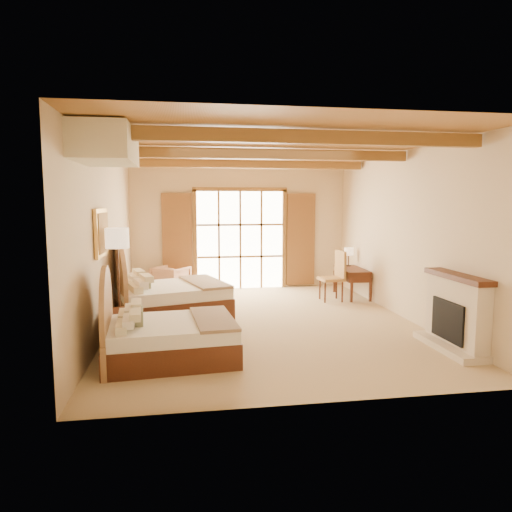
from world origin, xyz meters
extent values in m
plane|color=tan|center=(0.00, 0.00, 0.00)|extent=(7.00, 7.00, 0.00)
plane|color=beige|center=(0.00, 3.50, 1.60)|extent=(5.50, 0.00, 5.50)
plane|color=beige|center=(-2.75, 0.00, 1.60)|extent=(0.00, 7.00, 7.00)
plane|color=beige|center=(2.75, 0.00, 1.60)|extent=(0.00, 7.00, 7.00)
plane|color=#B67A3E|center=(0.00, 0.00, 3.20)|extent=(7.00, 7.00, 0.00)
cube|color=white|center=(0.00, 3.46, 1.25)|extent=(2.20, 0.02, 2.50)
cube|color=brown|center=(-1.60, 3.43, 1.25)|extent=(0.75, 0.06, 2.40)
cube|color=brown|center=(1.60, 3.43, 1.25)|extent=(0.75, 0.06, 2.40)
cube|color=beige|center=(2.62, -2.00, 0.55)|extent=(0.25, 1.30, 1.10)
cube|color=black|center=(2.55, -2.00, 0.45)|extent=(0.18, 0.80, 0.60)
cube|color=beige|center=(2.53, -2.00, 0.05)|extent=(0.45, 1.40, 0.10)
cube|color=#4E2513|center=(2.61, -2.00, 1.12)|extent=(0.30, 1.40, 0.08)
cube|color=gold|center=(-2.71, -0.75, 1.75)|extent=(0.05, 0.95, 0.75)
cube|color=#BD8635|center=(-2.68, -0.75, 1.75)|extent=(0.02, 0.82, 0.62)
cube|color=beige|center=(-2.40, -2.00, 2.95)|extent=(0.70, 1.40, 0.45)
cube|color=#4E2513|center=(-1.65, -1.79, 0.18)|extent=(1.92, 1.51, 0.35)
cube|color=white|center=(-1.65, -1.79, 0.45)|extent=(1.88, 1.48, 0.19)
cube|color=#877150|center=(-1.03, -1.79, 0.56)|extent=(0.66, 1.44, 0.04)
cube|color=gray|center=(-2.07, -1.79, 0.65)|extent=(0.14, 0.38, 0.21)
cube|color=#4E2513|center=(-1.71, 0.69, 0.20)|extent=(2.43, 2.09, 0.40)
cube|color=white|center=(-1.71, 0.69, 0.51)|extent=(2.38, 2.05, 0.22)
cube|color=#877150|center=(-1.01, 0.69, 0.64)|extent=(1.05, 1.70, 0.05)
cube|color=gray|center=(-2.19, 0.69, 0.75)|extent=(0.24, 0.44, 0.24)
cube|color=#4E2513|center=(-2.48, -0.98, 0.28)|extent=(0.57, 0.57, 0.55)
cylinder|color=#37241B|center=(-2.50, -0.60, 0.02)|extent=(0.26, 0.26, 0.03)
cylinder|color=#37241B|center=(-2.50, -0.60, 0.80)|extent=(0.04, 0.04, 1.55)
cylinder|color=beige|center=(-2.50, -0.60, 1.65)|extent=(0.38, 0.38, 0.32)
imported|color=tan|center=(-1.76, 2.98, 0.34)|extent=(1.03, 1.03, 0.68)
cube|color=#9D6C4A|center=(-1.01, 1.97, 0.21)|extent=(0.68, 0.68, 0.43)
cube|color=#4E2513|center=(2.47, 1.96, 0.65)|extent=(0.60, 1.28, 0.04)
cube|color=#4E2513|center=(2.47, 1.96, 0.54)|extent=(0.58, 1.24, 0.20)
cube|color=#945C31|center=(1.84, 1.61, 0.50)|extent=(0.55, 0.55, 0.07)
cube|color=#945C31|center=(2.06, 1.61, 0.83)|extent=(0.10, 0.50, 0.61)
cylinder|color=#37241B|center=(2.54, 2.39, 0.69)|extent=(0.13, 0.13, 0.02)
cylinder|color=#37241B|center=(2.54, 2.39, 0.84)|extent=(0.03, 0.03, 0.31)
cylinder|color=beige|center=(2.54, 2.39, 1.03)|extent=(0.22, 0.22, 0.18)
camera|label=1|loc=(-1.43, -8.18, 2.23)|focal=32.00mm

